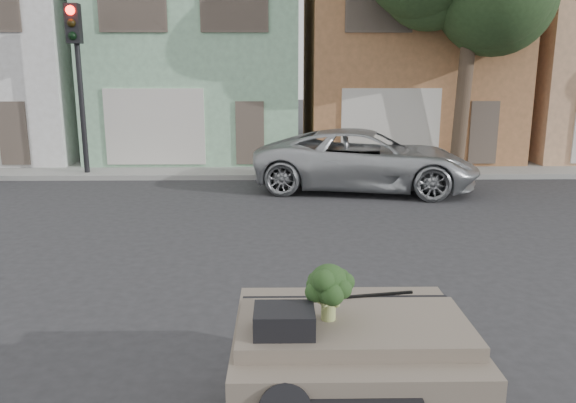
{
  "coord_description": "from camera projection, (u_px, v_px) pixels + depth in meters",
  "views": [
    {
      "loc": [
        -0.62,
        -7.46,
        3.13
      ],
      "look_at": [
        -0.49,
        0.5,
        1.3
      ],
      "focal_mm": 35.0,
      "sensor_mm": 36.0,
      "label": 1
    }
  ],
  "objects": [
    {
      "name": "ground_plane",
      "position": [
        323.0,
        298.0,
        7.98
      ],
      "size": [
        120.0,
        120.0,
        0.0
      ],
      "primitive_type": "plane",
      "color": "#303033",
      "rests_on": "ground"
    },
    {
      "name": "sidewalk",
      "position": [
        298.0,
        169.0,
        18.19
      ],
      "size": [
        40.0,
        3.0,
        0.15
      ],
      "primitive_type": "cube",
      "color": "gray",
      "rests_on": "ground"
    },
    {
      "name": "townhouse_white",
      "position": [
        3.0,
        55.0,
        21.08
      ],
      "size": [
        7.2,
        8.2,
        7.55
      ],
      "primitive_type": "cube",
      "color": "white",
      "rests_on": "ground"
    },
    {
      "name": "townhouse_mint",
      "position": [
        202.0,
        55.0,
        21.2
      ],
      "size": [
        7.2,
        8.2,
        7.55
      ],
      "primitive_type": "cube",
      "color": "#91C59D",
      "rests_on": "ground"
    },
    {
      "name": "townhouse_tan",
      "position": [
        400.0,
        55.0,
        21.32
      ],
      "size": [
        7.2,
        8.2,
        7.55
      ],
      "primitive_type": "cube",
      "color": "#A66F46",
      "rests_on": "ground"
    },
    {
      "name": "silver_pickup",
      "position": [
        365.0,
        190.0,
        15.36
      ],
      "size": [
        6.33,
        3.79,
        1.65
      ],
      "primitive_type": "imported",
      "rotation": [
        0.0,
        0.0,
        1.38
      ],
      "color": "#AEB1B5",
      "rests_on": "ground"
    },
    {
      "name": "traffic_signal",
      "position": [
        80.0,
        93.0,
        16.56
      ],
      "size": [
        0.4,
        0.4,
        5.1
      ],
      "primitive_type": "cube",
      "color": "black",
      "rests_on": "ground"
    },
    {
      "name": "tree_near",
      "position": [
        467.0,
        34.0,
        16.65
      ],
      "size": [
        4.4,
        4.0,
        8.5
      ],
      "primitive_type": "cube",
      "color": "#263E1F",
      "rests_on": "ground"
    },
    {
      "name": "car_dashboard",
      "position": [
        350.0,
        372.0,
        4.93
      ],
      "size": [
        2.0,
        1.8,
        1.12
      ],
      "primitive_type": "cube",
      "color": "#6D6153",
      "rests_on": "ground"
    },
    {
      "name": "instrument_hump",
      "position": [
        284.0,
        321.0,
        4.43
      ],
      "size": [
        0.48,
        0.38,
        0.2
      ],
      "primitive_type": "cube",
      "color": "black",
      "rests_on": "car_dashboard"
    },
    {
      "name": "wiper_arm",
      "position": [
        376.0,
        295.0,
        5.18
      ],
      "size": [
        0.69,
        0.15,
        0.02
      ],
      "primitive_type": "cube",
      "rotation": [
        0.0,
        0.0,
        0.17
      ],
      "color": "black",
      "rests_on": "car_dashboard"
    },
    {
      "name": "broccoli",
      "position": [
        329.0,
        292.0,
        4.63
      ],
      "size": [
        0.53,
        0.53,
        0.49
      ],
      "primitive_type": "cube",
      "rotation": [
        0.0,
        0.0,
        3.57
      ],
      "color": "#1D3616",
      "rests_on": "car_dashboard"
    }
  ]
}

